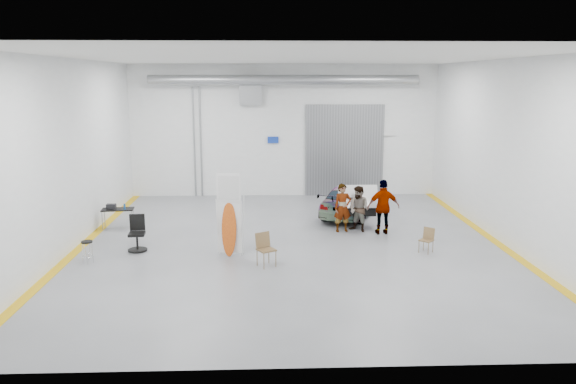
{
  "coord_description": "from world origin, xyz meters",
  "views": [
    {
      "loc": [
        -0.79,
        -17.71,
        5.39
      ],
      "look_at": [
        -0.06,
        1.35,
        1.5
      ],
      "focal_mm": 35.0,
      "sensor_mm": 36.0,
      "label": 1
    }
  ],
  "objects_px": {
    "person_b": "(359,209)",
    "surfboard_display": "(230,221)",
    "person_a": "(343,208)",
    "person_c": "(383,207)",
    "sedan_car": "(350,200)",
    "folding_chair_far": "(426,245)",
    "work_table": "(116,209)",
    "shop_stool": "(88,252)",
    "office_chair": "(137,235)",
    "folding_chair_near": "(266,256)"
  },
  "relations": [
    {
      "from": "sedan_car",
      "to": "person_c",
      "type": "xyz_separation_m",
      "value": [
        0.74,
        -2.77,
        0.35
      ]
    },
    {
      "from": "sedan_car",
      "to": "person_a",
      "type": "height_order",
      "value": "person_a"
    },
    {
      "from": "shop_stool",
      "to": "folding_chair_near",
      "type": "bearing_deg",
      "value": -5.12
    },
    {
      "from": "surfboard_display",
      "to": "work_table",
      "type": "height_order",
      "value": "surfboard_display"
    },
    {
      "from": "person_c",
      "to": "office_chair",
      "type": "distance_m",
      "value": 8.35
    },
    {
      "from": "surfboard_display",
      "to": "work_table",
      "type": "xyz_separation_m",
      "value": [
        -4.37,
        3.46,
        -0.39
      ]
    },
    {
      "from": "office_chair",
      "to": "person_a",
      "type": "bearing_deg",
      "value": 11.53
    },
    {
      "from": "person_c",
      "to": "surfboard_display",
      "type": "xyz_separation_m",
      "value": [
        -5.19,
        -2.3,
        0.14
      ]
    },
    {
      "from": "work_table",
      "to": "office_chair",
      "type": "bearing_deg",
      "value": -63.59
    },
    {
      "from": "sedan_car",
      "to": "folding_chair_far",
      "type": "height_order",
      "value": "sedan_car"
    },
    {
      "from": "sedan_car",
      "to": "work_table",
      "type": "bearing_deg",
      "value": 33.28
    },
    {
      "from": "person_c",
      "to": "folding_chair_far",
      "type": "distance_m",
      "value": 2.49
    },
    {
      "from": "person_a",
      "to": "surfboard_display",
      "type": "relative_size",
      "value": 0.64
    },
    {
      "from": "person_c",
      "to": "work_table",
      "type": "distance_m",
      "value": 9.63
    },
    {
      "from": "person_a",
      "to": "person_b",
      "type": "bearing_deg",
      "value": -9.75
    },
    {
      "from": "person_c",
      "to": "shop_stool",
      "type": "bearing_deg",
      "value": 15.61
    },
    {
      "from": "work_table",
      "to": "person_b",
      "type": "bearing_deg",
      "value": -5.3
    },
    {
      "from": "person_c",
      "to": "office_chair",
      "type": "height_order",
      "value": "person_c"
    },
    {
      "from": "person_b",
      "to": "folding_chair_near",
      "type": "distance_m",
      "value": 4.95
    },
    {
      "from": "surfboard_display",
      "to": "folding_chair_far",
      "type": "xyz_separation_m",
      "value": [
        6.11,
        0.1,
        -0.86
      ]
    },
    {
      "from": "person_a",
      "to": "surfboard_display",
      "type": "height_order",
      "value": "surfboard_display"
    },
    {
      "from": "sedan_car",
      "to": "work_table",
      "type": "height_order",
      "value": "sedan_car"
    },
    {
      "from": "person_a",
      "to": "shop_stool",
      "type": "bearing_deg",
      "value": -168.03
    },
    {
      "from": "person_b",
      "to": "surfboard_display",
      "type": "distance_m",
      "value": 5.14
    },
    {
      "from": "person_a",
      "to": "person_c",
      "type": "height_order",
      "value": "person_c"
    },
    {
      "from": "surfboard_display",
      "to": "work_table",
      "type": "distance_m",
      "value": 5.59
    },
    {
      "from": "work_table",
      "to": "office_chair",
      "type": "xyz_separation_m",
      "value": [
        1.39,
        -2.8,
        -0.21
      ]
    },
    {
      "from": "person_b",
      "to": "folding_chair_near",
      "type": "xyz_separation_m",
      "value": [
        -3.3,
        -3.66,
        -0.52
      ]
    },
    {
      "from": "surfboard_display",
      "to": "shop_stool",
      "type": "height_order",
      "value": "surfboard_display"
    },
    {
      "from": "surfboard_display",
      "to": "sedan_car",
      "type": "bearing_deg",
      "value": 56.86
    },
    {
      "from": "shop_stool",
      "to": "work_table",
      "type": "relative_size",
      "value": 0.57
    },
    {
      "from": "sedan_car",
      "to": "surfboard_display",
      "type": "distance_m",
      "value": 6.76
    },
    {
      "from": "person_c",
      "to": "folding_chair_far",
      "type": "height_order",
      "value": "person_c"
    },
    {
      "from": "shop_stool",
      "to": "surfboard_display",
      "type": "bearing_deg",
      "value": 7.4
    },
    {
      "from": "person_c",
      "to": "folding_chair_near",
      "type": "distance_m",
      "value": 5.3
    },
    {
      "from": "surfboard_display",
      "to": "folding_chair_near",
      "type": "relative_size",
      "value": 2.8
    },
    {
      "from": "person_b",
      "to": "person_c",
      "type": "relative_size",
      "value": 0.85
    },
    {
      "from": "person_a",
      "to": "person_c",
      "type": "bearing_deg",
      "value": -23.82
    },
    {
      "from": "person_a",
      "to": "folding_chair_far",
      "type": "relative_size",
      "value": 2.23
    },
    {
      "from": "folding_chair_near",
      "to": "folding_chair_far",
      "type": "relative_size",
      "value": 1.25
    },
    {
      "from": "person_a",
      "to": "work_table",
      "type": "height_order",
      "value": "person_a"
    },
    {
      "from": "sedan_car",
      "to": "folding_chair_near",
      "type": "xyz_separation_m",
      "value": [
        -3.35,
        -6.08,
        -0.31
      ]
    },
    {
      "from": "person_b",
      "to": "folding_chair_far",
      "type": "relative_size",
      "value": 2.11
    },
    {
      "from": "folding_chair_near",
      "to": "shop_stool",
      "type": "bearing_deg",
      "value": 144.55
    },
    {
      "from": "person_b",
      "to": "surfboard_display",
      "type": "bearing_deg",
      "value": -108.46
    },
    {
      "from": "person_b",
      "to": "office_chair",
      "type": "distance_m",
      "value": 7.65
    },
    {
      "from": "folding_chair_near",
      "to": "folding_chair_far",
      "type": "bearing_deg",
      "value": -17.79
    },
    {
      "from": "office_chair",
      "to": "person_b",
      "type": "bearing_deg",
      "value": 10.29
    },
    {
      "from": "shop_stool",
      "to": "work_table",
      "type": "distance_m",
      "value": 4.02
    },
    {
      "from": "person_a",
      "to": "work_table",
      "type": "xyz_separation_m",
      "value": [
        -8.18,
        0.81,
        -0.16
      ]
    }
  ]
}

